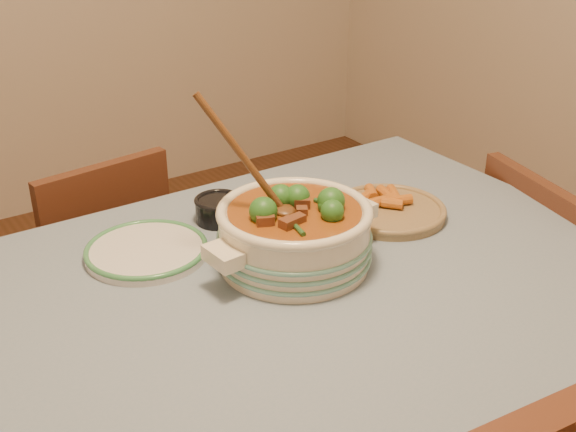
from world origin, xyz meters
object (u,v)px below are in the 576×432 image
object	(u,v)px
stew_casserole	(294,229)
fried_plate	(389,209)
white_plate	(146,250)
chair_right	(547,291)
dining_table	(253,343)
chair_far	(98,267)
condiment_bowl	(219,208)

from	to	relation	value
stew_casserole	fried_plate	world-z (taller)	stew_casserole
white_plate	chair_right	distance (m)	1.10
dining_table	chair_far	xyz separation A→B (m)	(-0.04, 0.81, -0.21)
dining_table	fried_plate	world-z (taller)	fried_plate
dining_table	fried_plate	distance (m)	0.50
stew_casserole	chair_far	xyz separation A→B (m)	(-0.19, 0.73, -0.38)
chair_far	chair_right	distance (m)	1.26
stew_casserole	fried_plate	size ratio (longest dim) A/B	1.38
stew_casserole	chair_right	size ratio (longest dim) A/B	0.50
stew_casserole	fried_plate	xyz separation A→B (m)	(0.31, 0.06, -0.06)
white_plate	chair_far	bearing A→B (deg)	84.37
stew_casserole	condiment_bowl	xyz separation A→B (m)	(-0.03, 0.26, -0.05)
white_plate	fried_plate	world-z (taller)	fried_plate
condiment_bowl	fried_plate	world-z (taller)	condiment_bowl
white_plate	fried_plate	size ratio (longest dim) A/B	1.15
white_plate	condiment_bowl	size ratio (longest dim) A/B	2.98
dining_table	stew_casserole	distance (m)	0.24
fried_plate	chair_right	size ratio (longest dim) A/B	0.36
condiment_bowl	chair_far	distance (m)	0.60
stew_casserole	chair_right	distance (m)	0.87
white_plate	chair_right	size ratio (longest dim) A/B	0.42
white_plate	condiment_bowl	xyz separation A→B (m)	(0.21, 0.06, 0.02)
dining_table	stew_casserole	bearing A→B (deg)	28.16
condiment_bowl	dining_table	bearing A→B (deg)	-109.02
fried_plate	condiment_bowl	bearing A→B (deg)	150.20
stew_casserole	white_plate	xyz separation A→B (m)	(-0.24, 0.20, -0.07)
condiment_bowl	chair_far	bearing A→B (deg)	108.25
condiment_bowl	fried_plate	distance (m)	0.40
stew_casserole	chair_right	world-z (taller)	stew_casserole
dining_table	condiment_bowl	size ratio (longest dim) A/B	14.97
chair_far	chair_right	bearing A→B (deg)	132.77
condiment_bowl	chair_far	world-z (taller)	condiment_bowl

